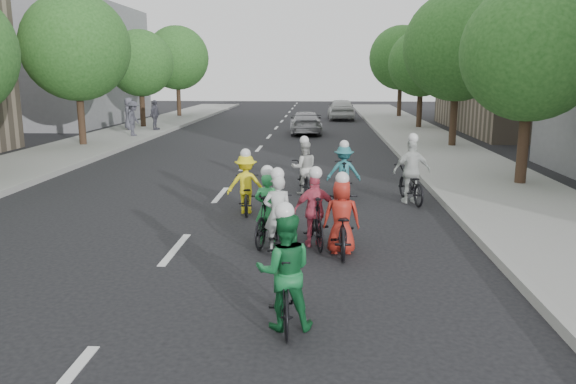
# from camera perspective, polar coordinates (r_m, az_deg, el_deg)

# --- Properties ---
(ground) EXTENTS (120.00, 120.00, 0.00)m
(ground) POSITION_cam_1_polar(r_m,az_deg,el_deg) (11.20, -11.38, -5.73)
(ground) COLOR black
(ground) RESTS_ON ground
(sidewalk_left) EXTENTS (4.00, 80.00, 0.15)m
(sidewalk_left) POSITION_cam_1_polar(r_m,az_deg,el_deg) (23.24, -24.43, 2.76)
(sidewalk_left) COLOR gray
(sidewalk_left) RESTS_ON ground
(curb_left) EXTENTS (0.18, 80.00, 0.18)m
(curb_left) POSITION_cam_1_polar(r_m,az_deg,el_deg) (22.40, -20.01, 2.84)
(curb_left) COLOR #999993
(curb_left) RESTS_ON ground
(sidewalk_right) EXTENTS (4.00, 80.00, 0.15)m
(sidewalk_right) POSITION_cam_1_polar(r_m,az_deg,el_deg) (21.22, 17.49, 2.50)
(sidewalk_right) COLOR gray
(sidewalk_right) RESTS_ON ground
(curb_right) EXTENTS (0.18, 80.00, 0.18)m
(curb_right) POSITION_cam_1_polar(r_m,az_deg,el_deg) (20.83, 12.28, 2.65)
(curb_right) COLOR #999993
(curb_right) RESTS_ON ground
(bldg_sw) EXTENTS (10.00, 14.00, 8.00)m
(bldg_sw) POSITION_cam_1_polar(r_m,az_deg,el_deg) (42.69, -23.32, 11.86)
(bldg_sw) COLOR slate
(bldg_sw) RESTS_ON ground
(bldg_se) EXTENTS (10.00, 14.00, 8.00)m
(bldg_se) POSITION_cam_1_polar(r_m,az_deg,el_deg) (36.77, 24.94, 11.87)
(bldg_se) COLOR gray
(bldg_se) RESTS_ON ground
(tree_l_3) EXTENTS (4.80, 4.80, 6.93)m
(tree_l_3) POSITION_cam_1_polar(r_m,az_deg,el_deg) (27.63, -20.74, 13.61)
(tree_l_3) COLOR black
(tree_l_3) RESTS_ON ground
(tree_l_4) EXTENTS (4.00, 4.00, 5.97)m
(tree_l_4) POSITION_cam_1_polar(r_m,az_deg,el_deg) (36.04, -14.79, 12.53)
(tree_l_4) COLOR black
(tree_l_4) RESTS_ON ground
(tree_l_5) EXTENTS (4.80, 4.80, 6.93)m
(tree_l_5) POSITION_cam_1_polar(r_m,az_deg,el_deg) (44.71, -11.21, 13.21)
(tree_l_5) COLOR black
(tree_l_5) RESTS_ON ground
(tree_r_0) EXTENTS (4.00, 4.00, 5.97)m
(tree_r_0) POSITION_cam_1_polar(r_m,az_deg,el_deg) (17.96, 23.48, 12.93)
(tree_r_0) COLOR black
(tree_r_0) RESTS_ON ground
(tree_r_1) EXTENTS (4.80, 4.80, 6.93)m
(tree_r_1) POSITION_cam_1_polar(r_m,az_deg,el_deg) (26.62, 16.87, 13.95)
(tree_r_1) COLOR black
(tree_r_1) RESTS_ON ground
(tree_r_2) EXTENTS (4.00, 4.00, 5.97)m
(tree_r_2) POSITION_cam_1_polar(r_m,az_deg,el_deg) (35.43, 13.42, 12.61)
(tree_r_2) COLOR black
(tree_r_2) RESTS_ON ground
(tree_r_3) EXTENTS (4.80, 4.80, 6.93)m
(tree_r_3) POSITION_cam_1_polar(r_m,az_deg,el_deg) (44.34, 11.42, 13.22)
(tree_r_3) COLOR black
(tree_r_3) RESTS_ON ground
(cyclist_0) EXTENTS (0.98, 1.97, 1.64)m
(cyclist_0) POSITION_cam_1_polar(r_m,az_deg,el_deg) (10.79, -1.03, -3.11)
(cyclist_0) COLOR black
(cyclist_0) RESTS_ON ground
(cyclist_1) EXTENTS (0.82, 1.73, 1.74)m
(cyclist_1) POSITION_cam_1_polar(r_m,az_deg,el_deg) (7.59, -0.32, -8.91)
(cyclist_1) COLOR black
(cyclist_1) RESTS_ON ground
(cyclist_2) EXTENTS (0.98, 1.69, 1.59)m
(cyclist_2) POSITION_cam_1_polar(r_m,az_deg,el_deg) (13.78, -4.25, 0.27)
(cyclist_2) COLOR black
(cyclist_2) RESTS_ON ground
(cyclist_3) EXTENTS (0.90, 1.77, 1.60)m
(cyclist_3) POSITION_cam_1_polar(r_m,az_deg,el_deg) (11.11, 2.77, -2.44)
(cyclist_3) COLOR black
(cyclist_3) RESTS_ON ground
(cyclist_4) EXTENTS (0.70, 1.91, 1.57)m
(cyclist_4) POSITION_cam_1_polar(r_m,az_deg,el_deg) (10.75, 5.44, -3.16)
(cyclist_4) COLOR black
(cyclist_4) RESTS_ON ground
(cyclist_5) EXTENTS (0.81, 1.77, 1.61)m
(cyclist_5) POSITION_cam_1_polar(r_m,az_deg,el_deg) (11.23, -2.05, -2.37)
(cyclist_5) COLOR black
(cyclist_5) RESTS_ON ground
(cyclist_6) EXTENTS (0.89, 1.80, 1.66)m
(cyclist_6) POSITION_cam_1_polar(r_m,az_deg,el_deg) (15.94, 1.66, 1.92)
(cyclist_6) COLOR black
(cyclist_6) RESTS_ON ground
(cyclist_7) EXTENTS (0.93, 1.68, 1.59)m
(cyclist_7) POSITION_cam_1_polar(r_m,az_deg,el_deg) (15.56, 5.67, 1.74)
(cyclist_7) COLOR black
(cyclist_7) RESTS_ON ground
(cyclist_8) EXTENTS (1.06, 1.92, 1.85)m
(cyclist_8) POSITION_cam_1_polar(r_m,az_deg,el_deg) (15.14, 12.39, 1.31)
(cyclist_8) COLOR black
(cyclist_8) RESTS_ON ground
(follow_car_lead) EXTENTS (1.98, 4.43, 1.26)m
(follow_car_lead) POSITION_cam_1_polar(r_m,az_deg,el_deg) (31.99, 1.82, 7.05)
(follow_car_lead) COLOR #A3A3A8
(follow_car_lead) RESTS_ON ground
(follow_car_trail) EXTENTS (1.95, 4.66, 1.57)m
(follow_car_trail) POSITION_cam_1_polar(r_m,az_deg,el_deg) (42.25, 5.41, 8.41)
(follow_car_trail) COLOR silver
(follow_car_trail) RESTS_ON ground
(spectator_0) EXTENTS (0.70, 1.19, 1.81)m
(spectator_0) POSITION_cam_1_polar(r_m,az_deg,el_deg) (30.68, -15.43, 7.22)
(spectator_0) COLOR #464551
(spectator_0) RESTS_ON sidewalk_left
(spectator_1) EXTENTS (0.59, 1.07, 1.72)m
(spectator_1) POSITION_cam_1_polar(r_m,az_deg,el_deg) (33.62, -13.37, 7.63)
(spectator_1) COLOR #51505D
(spectator_1) RESTS_ON sidewalk_left
(spectator_2) EXTENTS (0.86, 1.05, 1.85)m
(spectator_2) POSITION_cam_1_polar(r_m,az_deg,el_deg) (34.16, -15.83, 7.67)
(spectator_2) COLOR #565563
(spectator_2) RESTS_ON sidewalk_left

